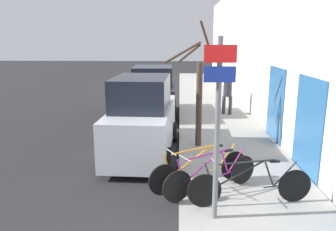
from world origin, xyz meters
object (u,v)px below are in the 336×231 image
(parked_car_0, at_px, (143,120))
(parked_car_1, at_px, (153,94))
(bicycle_2, at_px, (201,170))
(street_tree, at_px, (198,95))
(bicycle_0, at_px, (250,186))
(bicycle_1, at_px, (212,175))
(pedestrian_near, at_px, (227,93))
(signpost, at_px, (218,122))

(parked_car_0, distance_m, parked_car_1, 4.99)
(bicycle_2, height_order, street_tree, street_tree)
(bicycle_0, distance_m, parked_car_1, 8.79)
(bicycle_1, relative_size, pedestrian_near, 1.26)
(bicycle_0, distance_m, parked_car_0, 4.28)
(bicycle_2, xyz_separation_m, street_tree, (0.09, 3.08, 1.22))
(signpost, relative_size, bicycle_2, 1.48)
(bicycle_1, bearing_deg, bicycle_0, -157.05)
(bicycle_1, xyz_separation_m, parked_car_1, (-1.91, 7.84, 0.50))
(signpost, bearing_deg, bicycle_0, 35.49)
(bicycle_0, height_order, bicycle_2, bicycle_2)
(bicycle_0, bearing_deg, pedestrian_near, -13.46)
(bicycle_2, distance_m, parked_car_0, 3.09)
(parked_car_0, xyz_separation_m, pedestrian_near, (3.28, 5.03, 0.04))
(bicycle_2, xyz_separation_m, pedestrian_near, (1.67, 7.61, 0.56))
(signpost, relative_size, parked_car_0, 0.76)
(bicycle_1, bearing_deg, pedestrian_near, -42.09)
(street_tree, bearing_deg, parked_car_1, 111.50)
(pedestrian_near, bearing_deg, bicycle_0, 102.06)
(street_tree, bearing_deg, pedestrian_near, 70.82)
(bicycle_0, bearing_deg, signpost, 116.81)
(bicycle_0, bearing_deg, street_tree, 4.09)
(bicycle_1, distance_m, parked_car_1, 8.09)
(bicycle_1, relative_size, parked_car_0, 0.48)
(signpost, distance_m, bicycle_0, 1.76)
(parked_car_0, bearing_deg, pedestrian_near, 59.22)
(bicycle_0, xyz_separation_m, street_tree, (-0.88, 3.86, 1.23))
(bicycle_1, xyz_separation_m, pedestrian_near, (1.44, 7.88, 0.57))
(bicycle_2, relative_size, pedestrian_near, 1.35)
(pedestrian_near, bearing_deg, parked_car_1, 17.42)
(parked_car_1, height_order, pedestrian_near, parked_car_1)
(bicycle_0, relative_size, bicycle_2, 1.13)
(bicycle_0, distance_m, bicycle_2, 1.25)
(parked_car_0, relative_size, street_tree, 1.15)
(parked_car_0, bearing_deg, bicycle_0, -50.27)
(pedestrian_near, bearing_deg, bicycle_2, 94.48)
(bicycle_2, bearing_deg, bicycle_1, -166.99)
(bicycle_1, height_order, parked_car_1, parked_car_1)
(parked_car_1, bearing_deg, signpost, -80.22)
(bicycle_2, bearing_deg, parked_car_1, -15.56)
(bicycle_1, relative_size, parked_car_1, 0.50)
(bicycle_0, distance_m, bicycle_1, 0.90)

